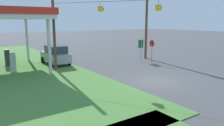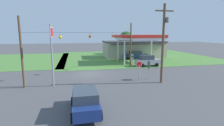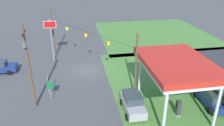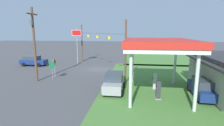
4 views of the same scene
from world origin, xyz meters
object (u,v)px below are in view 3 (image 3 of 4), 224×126
gas_station_canopy (177,65)px  fuel_pump_far (178,108)px  car_at_pumps_front (133,103)px  stop_sign_roadside (48,81)px  stop_sign_overhead (51,32)px  route_sign (50,87)px  car_at_pumps_rear (211,98)px  utility_pole_main (28,64)px  fuel_pump_near (166,93)px

gas_station_canopy → fuel_pump_far: gas_station_canopy is taller
car_at_pumps_front → stop_sign_roadside: stop_sign_roadside is taller
stop_sign_overhead → fuel_pump_far: bearing=39.0°
stop_sign_overhead → route_sign: bearing=2.0°
car_at_pumps_rear → stop_sign_roadside: size_ratio=1.98×
utility_pole_main → stop_sign_roadside: bearing=151.5°
utility_pole_main → fuel_pump_far: bearing=74.5°
car_at_pumps_front → fuel_pump_far: bearing=70.9°
fuel_pump_near → fuel_pump_far: size_ratio=1.00×
fuel_pump_far → utility_pole_main: bearing=-105.5°
route_sign → utility_pole_main: size_ratio=0.26×
stop_sign_overhead → utility_pole_main: (12.49, -1.22, 0.39)m
fuel_pump_far → utility_pole_main: size_ratio=0.19×
fuel_pump_far → stop_sign_overhead: (-16.54, -13.38, 3.91)m
car_at_pumps_rear → fuel_pump_near: bearing=69.0°
car_at_pumps_front → route_sign: bearing=-112.2°
fuel_pump_far → car_at_pumps_rear: car_at_pumps_rear is taller
car_at_pumps_front → car_at_pumps_rear: size_ratio=0.86×
fuel_pump_far → route_sign: size_ratio=0.72×
utility_pole_main → route_sign: bearing=121.7°
stop_sign_roadside → utility_pole_main: bearing=151.5°
fuel_pump_near → utility_pole_main: 15.26m
fuel_pump_far → car_at_pumps_rear: bearing=102.8°
fuel_pump_far → utility_pole_main: utility_pole_main is taller
stop_sign_overhead → utility_pole_main: utility_pole_main is taller
stop_sign_roadside → fuel_pump_far: bearing=-115.9°
car_at_pumps_rear → fuel_pump_far: bearing=106.0°
utility_pole_main → stop_sign_overhead: bearing=174.4°
fuel_pump_near → gas_station_canopy: bearing=0.1°
car_at_pumps_rear → stop_sign_roadside: bearing=76.0°
car_at_pumps_rear → route_sign: (-4.07, -17.33, 0.75)m
car_at_pumps_rear → utility_pole_main: utility_pole_main is taller
car_at_pumps_rear → utility_pole_main: size_ratio=0.54×
gas_station_canopy → fuel_pump_near: bearing=-179.9°
car_at_pumps_front → stop_sign_roadside: 10.23m
stop_sign_roadside → route_sign: (1.40, 0.32, -0.10)m
fuel_pump_near → stop_sign_overhead: stop_sign_overhead is taller
stop_sign_roadside → stop_sign_overhead: bearing=0.5°
fuel_pump_far → stop_sign_overhead: 21.63m
car_at_pumps_rear → route_sign: 17.82m
car_at_pumps_rear → stop_sign_roadside: 18.50m
gas_station_canopy → fuel_pump_far: (1.48, -0.00, -4.19)m
gas_station_canopy → fuel_pump_near: gas_station_canopy is taller
utility_pole_main → car_at_pumps_rear: bearing=80.8°
gas_station_canopy → utility_pole_main: size_ratio=0.98×
stop_sign_roadside → utility_pole_main: utility_pole_main is taller
stop_sign_roadside → utility_pole_main: 4.30m
car_at_pumps_front → utility_pole_main: 11.32m
gas_station_canopy → route_sign: gas_station_canopy is taller
stop_sign_roadside → stop_sign_overhead: size_ratio=0.37×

